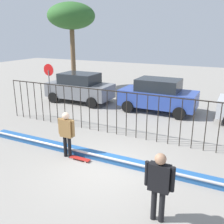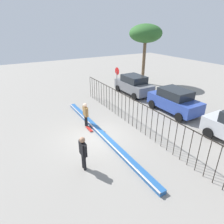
# 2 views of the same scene
# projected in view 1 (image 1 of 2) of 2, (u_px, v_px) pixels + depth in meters

# --- Properties ---
(ground_plane) EXTENTS (60.00, 60.00, 0.00)m
(ground_plane) POSITION_uv_depth(u_px,v_px,m) (105.00, 167.00, 8.76)
(ground_plane) COLOR gray
(bowl_coping_ledge) EXTENTS (11.00, 0.40, 0.27)m
(bowl_coping_ledge) POSITION_uv_depth(u_px,v_px,m) (111.00, 159.00, 9.10)
(bowl_coping_ledge) COLOR #235699
(bowl_coping_ledge) RESTS_ON ground
(perimeter_fence) EXTENTS (14.04, 0.04, 1.99)m
(perimeter_fence) POSITION_uv_depth(u_px,v_px,m) (137.00, 111.00, 10.85)
(perimeter_fence) COLOR black
(perimeter_fence) RESTS_ON ground
(skateboarder) EXTENTS (0.69, 0.26, 1.71)m
(skateboarder) POSITION_uv_depth(u_px,v_px,m) (67.00, 131.00, 9.21)
(skateboarder) COLOR black
(skateboarder) RESTS_ON ground
(skateboard) EXTENTS (0.80, 0.20, 0.07)m
(skateboard) POSITION_uv_depth(u_px,v_px,m) (80.00, 159.00, 9.24)
(skateboard) COLOR #A51E19
(skateboard) RESTS_ON ground
(camera_operator) EXTENTS (0.72, 0.27, 1.78)m
(camera_operator) POSITION_uv_depth(u_px,v_px,m) (159.00, 181.00, 5.99)
(camera_operator) COLOR black
(camera_operator) RESTS_ON ground
(parked_car_gray) EXTENTS (4.30, 2.12, 1.90)m
(parked_car_gray) POSITION_uv_depth(u_px,v_px,m) (80.00, 87.00, 16.79)
(parked_car_gray) COLOR slate
(parked_car_gray) RESTS_ON ground
(parked_car_blue) EXTENTS (4.30, 2.12, 1.90)m
(parked_car_blue) POSITION_uv_depth(u_px,v_px,m) (158.00, 95.00, 14.72)
(parked_car_blue) COLOR #2D479E
(parked_car_blue) RESTS_ON ground
(stop_sign) EXTENTS (0.76, 0.07, 2.50)m
(stop_sign) POSITION_uv_depth(u_px,v_px,m) (49.00, 78.00, 16.52)
(stop_sign) COLOR slate
(stop_sign) RESTS_ON ground
(palm_tree_short) EXTENTS (3.61, 3.61, 6.60)m
(palm_tree_short) POSITION_uv_depth(u_px,v_px,m) (71.00, 17.00, 19.50)
(palm_tree_short) COLOR brown
(palm_tree_short) RESTS_ON ground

